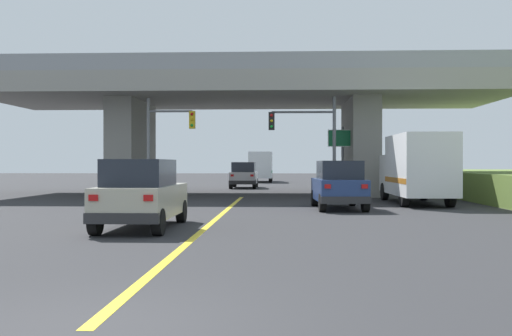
% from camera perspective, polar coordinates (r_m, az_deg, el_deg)
% --- Properties ---
extents(ground, '(160.00, 160.00, 0.00)m').
position_cam_1_polar(ground, '(35.91, -1.10, -2.61)').
color(ground, '#2B2B2D').
extents(overpass_bridge, '(31.11, 10.71, 7.79)m').
position_cam_1_polar(overpass_bridge, '(36.04, -1.10, 6.22)').
color(overpass_bridge, gray).
rests_on(overpass_bridge, ground).
extents(lane_divider_stripe, '(0.20, 26.40, 0.01)m').
position_cam_1_polar(lane_divider_stripe, '(19.87, -3.99, -5.04)').
color(lane_divider_stripe, yellow).
rests_on(lane_divider_stripe, ground).
extents(suv_lead, '(1.94, 4.69, 2.02)m').
position_cam_1_polar(suv_lead, '(17.26, -11.15, -2.51)').
color(suv_lead, '#B7B29E').
rests_on(suv_lead, ground).
extents(suv_crossing, '(2.10, 4.49, 2.02)m').
position_cam_1_polar(suv_crossing, '(24.53, 8.11, -1.65)').
color(suv_crossing, navy).
rests_on(suv_crossing, ground).
extents(box_truck, '(2.33, 6.99, 3.24)m').
position_cam_1_polar(box_truck, '(28.31, 15.50, -0.02)').
color(box_truck, silver).
rests_on(box_truck, ground).
extents(sedan_oncoming, '(2.03, 4.81, 2.02)m').
position_cam_1_polar(sedan_oncoming, '(45.42, -1.19, -0.70)').
color(sedan_oncoming, silver).
rests_on(sedan_oncoming, ground).
extents(traffic_signal_nearside, '(3.60, 0.36, 5.47)m').
position_cam_1_polar(traffic_signal_nearside, '(31.24, 5.45, 3.27)').
color(traffic_signal_nearside, '#56595E').
rests_on(traffic_signal_nearside, ground).
extents(traffic_signal_farside, '(2.68, 0.36, 5.51)m').
position_cam_1_polar(traffic_signal_farside, '(32.37, -9.01, 3.17)').
color(traffic_signal_farside, slate).
rests_on(traffic_signal_farside, ground).
extents(highway_sign, '(1.73, 0.17, 4.04)m').
position_cam_1_polar(highway_sign, '(34.13, 8.51, 2.24)').
color(highway_sign, '#56595E').
rests_on(highway_sign, ground).
extents(semi_truck_distant, '(2.33, 7.42, 3.11)m').
position_cam_1_polar(semi_truck_distant, '(60.53, 0.50, 0.17)').
color(semi_truck_distant, navy).
rests_on(semi_truck_distant, ground).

